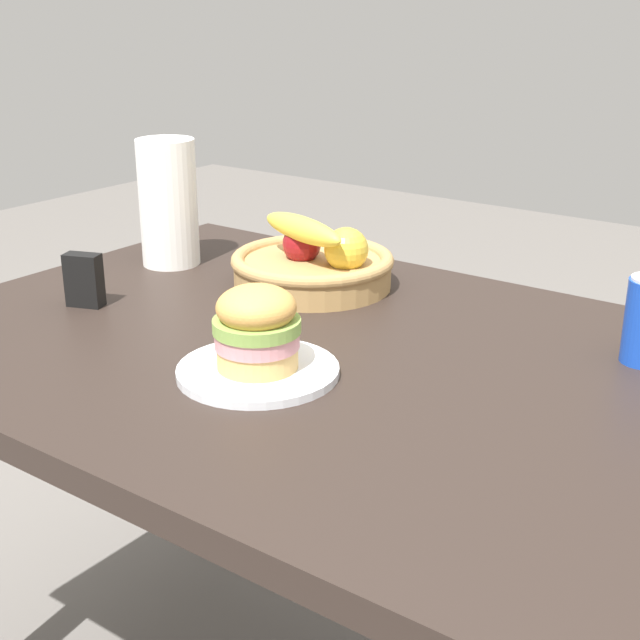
% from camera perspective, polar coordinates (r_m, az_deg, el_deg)
% --- Properties ---
extents(dining_table, '(1.40, 0.90, 0.75)m').
position_cam_1_polar(dining_table, '(1.33, 1.88, -6.22)').
color(dining_table, '#2D231E').
rests_on(dining_table, ground_plane).
extents(plate, '(0.22, 0.22, 0.01)m').
position_cam_1_polar(plate, '(1.22, -4.02, -3.29)').
color(plate, white).
rests_on(plate, dining_table).
extents(sandwich, '(0.12, 0.12, 0.12)m').
position_cam_1_polar(sandwich, '(1.20, -4.09, -0.47)').
color(sandwich, '#DBAD60').
rests_on(sandwich, plate).
extents(fruit_basket, '(0.29, 0.29, 0.14)m').
position_cam_1_polar(fruit_basket, '(1.57, -0.42, 3.62)').
color(fruit_basket, tan).
rests_on(fruit_basket, dining_table).
extents(paper_towel_roll, '(0.11, 0.11, 0.24)m').
position_cam_1_polar(paper_towel_roll, '(1.72, -9.75, 7.45)').
color(paper_towel_roll, white).
rests_on(paper_towel_roll, dining_table).
extents(napkin_holder, '(0.07, 0.05, 0.09)m').
position_cam_1_polar(napkin_holder, '(1.53, -14.96, 2.50)').
color(napkin_holder, black).
rests_on(napkin_holder, dining_table).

